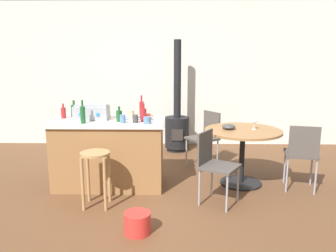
% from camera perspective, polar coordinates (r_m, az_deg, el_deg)
% --- Properties ---
extents(ground_plane, '(8.80, 8.80, 0.00)m').
position_cam_1_polar(ground_plane, '(4.27, -2.05, -12.04)').
color(ground_plane, brown).
extents(back_wall, '(8.00, 0.10, 2.70)m').
position_cam_1_polar(back_wall, '(6.62, -0.88, 8.53)').
color(back_wall, beige).
rests_on(back_wall, ground_plane).
extents(kitchen_island, '(1.46, 0.77, 0.89)m').
position_cam_1_polar(kitchen_island, '(4.63, -9.72, -4.41)').
color(kitchen_island, olive).
rests_on(kitchen_island, ground_plane).
extents(wooden_stool, '(0.33, 0.33, 0.65)m').
position_cam_1_polar(wooden_stool, '(4.00, -11.96, -6.67)').
color(wooden_stool, '#A37A4C').
rests_on(wooden_stool, ground_plane).
extents(dining_table, '(1.02, 1.02, 0.75)m').
position_cam_1_polar(dining_table, '(4.67, 12.32, -2.73)').
color(dining_table, black).
rests_on(dining_table, ground_plane).
extents(folding_chair_near, '(0.55, 0.55, 0.85)m').
position_cam_1_polar(folding_chair_near, '(4.04, 7.68, -5.92)').
color(folding_chair_near, '#47423D').
rests_on(folding_chair_near, ground_plane).
extents(folding_chair_far, '(0.48, 0.48, 0.87)m').
position_cam_1_polar(folding_chair_far, '(4.66, 21.44, -4.03)').
color(folding_chair_far, '#47423D').
rests_on(folding_chair_far, ground_plane).
extents(folding_chair_left, '(0.56, 0.56, 0.87)m').
position_cam_1_polar(folding_chair_left, '(5.31, 6.30, -1.47)').
color(folding_chair_left, '#47423D').
rests_on(folding_chair_left, ground_plane).
extents(wood_stove, '(0.44, 0.45, 1.99)m').
position_cam_1_polar(wood_stove, '(6.21, 1.53, 0.21)').
color(wood_stove, black).
rests_on(wood_stove, ground_plane).
extents(toolbox, '(0.44, 0.28, 0.20)m').
position_cam_1_polar(toolbox, '(4.62, -12.61, 2.26)').
color(toolbox, gray).
rests_on(toolbox, kitchen_island).
extents(bottle_0, '(0.08, 0.08, 0.20)m').
position_cam_1_polar(bottle_0, '(4.41, -8.14, 1.72)').
color(bottle_0, '#194C23').
rests_on(bottle_0, kitchen_island).
extents(bottle_1, '(0.06, 0.06, 0.29)m').
position_cam_1_polar(bottle_1, '(4.36, -14.02, 1.88)').
color(bottle_1, '#194C23').
rests_on(bottle_1, kitchen_island).
extents(bottle_2, '(0.06, 0.06, 0.20)m').
position_cam_1_polar(bottle_2, '(4.80, -17.03, 2.15)').
color(bottle_2, maroon).
rests_on(bottle_2, kitchen_island).
extents(bottle_3, '(0.06, 0.06, 0.31)m').
position_cam_1_polar(bottle_3, '(4.59, -4.42, 2.77)').
color(bottle_3, maroon).
rests_on(bottle_3, kitchen_island).
extents(bottle_4, '(0.08, 0.08, 0.23)m').
position_cam_1_polar(bottle_4, '(4.87, -15.38, 2.52)').
color(bottle_4, '#194C23').
rests_on(bottle_4, kitchen_island).
extents(bottle_5, '(0.07, 0.07, 0.23)m').
position_cam_1_polar(bottle_5, '(4.36, -4.09, 1.90)').
color(bottle_5, maroon).
rests_on(bottle_5, kitchen_island).
extents(cup_0, '(0.11, 0.07, 0.09)m').
position_cam_1_polar(cup_0, '(4.48, -3.36, 1.57)').
color(cup_0, '#DB6651').
rests_on(cup_0, kitchen_island).
extents(cup_1, '(0.11, 0.07, 0.10)m').
position_cam_1_polar(cup_1, '(4.30, -5.43, 1.21)').
color(cup_1, '#383838').
rests_on(cup_1, kitchen_island).
extents(cup_2, '(0.12, 0.08, 0.11)m').
position_cam_1_polar(cup_2, '(4.61, -6.15, 1.95)').
color(cup_2, tan).
rests_on(cup_2, kitchen_island).
extents(cup_3, '(0.12, 0.09, 0.09)m').
position_cam_1_polar(cup_3, '(4.22, -3.47, 0.94)').
color(cup_3, '#4C7099').
rests_on(cup_3, kitchen_island).
extents(cup_4, '(0.11, 0.07, 0.10)m').
position_cam_1_polar(cup_4, '(4.30, -7.54, 1.19)').
color(cup_4, '#4C7099').
rests_on(cup_4, kitchen_island).
extents(wine_glass, '(0.07, 0.07, 0.14)m').
position_cam_1_polar(wine_glass, '(4.67, 14.20, 0.73)').
color(wine_glass, silver).
rests_on(wine_glass, dining_table).
extents(serving_bowl, '(0.18, 0.18, 0.07)m').
position_cam_1_polar(serving_bowl, '(4.62, 10.09, -0.10)').
color(serving_bowl, '#383838').
rests_on(serving_bowl, dining_table).
extents(plastic_bucket, '(0.27, 0.27, 0.21)m').
position_cam_1_polar(plastic_bucket, '(3.50, -5.14, -15.79)').
color(plastic_bucket, red).
rests_on(plastic_bucket, ground_plane).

